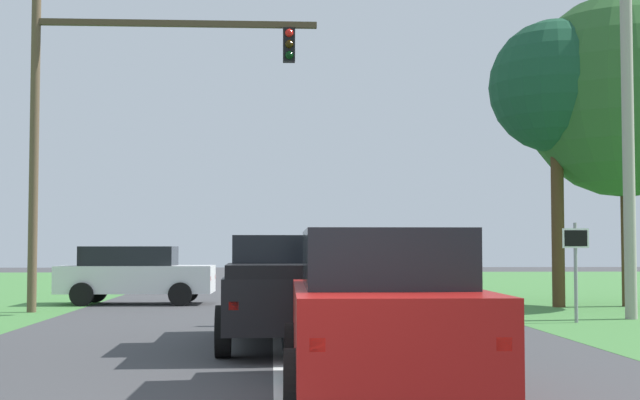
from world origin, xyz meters
The scene contains 9 objects.
ground_plane centered at (0.00, 9.78, 0.00)m, with size 120.00×120.00×0.00m, color #424244.
red_suv_near centered at (1.15, 3.08, 0.99)m, with size 2.28×4.77×1.89m.
pickup_truck_lead centered at (0.13, 8.43, 0.96)m, with size 2.33×5.59×1.88m.
traffic_light centered at (-4.45, 16.84, 5.41)m, with size 7.53×0.40×8.23m.
keep_moving_sign centered at (6.71, 12.88, 1.44)m, with size 0.60×0.09×2.24m.
oak_tree_right centered at (10.09, 18.35, 6.07)m, with size 5.91×5.91×9.04m.
crossing_suv_far centered at (-4.17, 20.17, 0.90)m, with size 4.57×2.19×1.72m.
utility_pole_right centered at (8.34, 13.82, 4.70)m, with size 0.28×0.28×9.40m, color #9E998E.
extra_tree_1 centered at (8.00, 18.15, 6.25)m, with size 3.80×3.80×8.19m.
Camera 1 is at (-0.11, -7.22, 1.69)m, focal length 51.11 mm.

